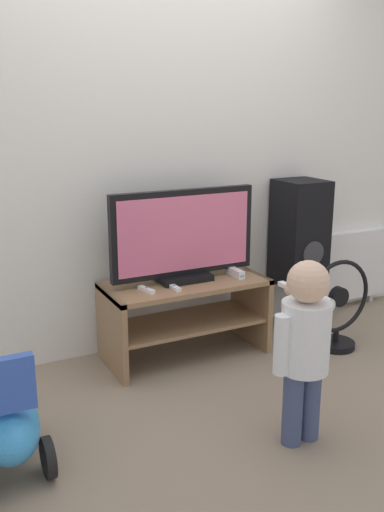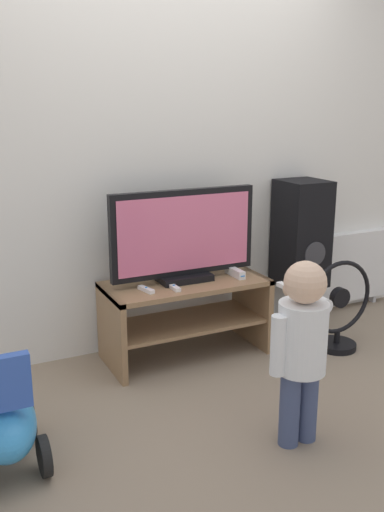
{
  "view_description": "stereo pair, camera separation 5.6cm",
  "coord_description": "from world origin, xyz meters",
  "px_view_note": "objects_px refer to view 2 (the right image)",
  "views": [
    {
      "loc": [
        -1.48,
        -2.76,
        1.55
      ],
      "look_at": [
        0.0,
        0.14,
        0.67
      ],
      "focal_mm": 40.0,
      "sensor_mm": 36.0,
      "label": 1
    },
    {
      "loc": [
        -1.43,
        -2.79,
        1.55
      ],
      "look_at": [
        0.0,
        0.14,
        0.67
      ],
      "focal_mm": 40.0,
      "sensor_mm": 36.0,
      "label": 2
    }
  ],
  "objects_px": {
    "remote_primary": "(146,290)",
    "speaker_tower": "(301,236)",
    "television": "(184,237)",
    "floor_fan": "(339,310)",
    "game_console": "(235,272)",
    "radiator": "(350,267)",
    "ride_on_toy": "(1,419)",
    "child": "(301,338)",
    "remote_secondary": "(174,287)"
  },
  "relations": [
    {
      "from": "television",
      "to": "remote_secondary",
      "type": "distance_m",
      "value": 0.32
    },
    {
      "from": "speaker_tower",
      "to": "floor_fan",
      "type": "xyz_separation_m",
      "value": [
        -0.01,
        -0.44,
        -0.4
      ]
    },
    {
      "from": "remote_secondary",
      "to": "speaker_tower",
      "type": "bearing_deg",
      "value": 11.03
    },
    {
      "from": "ride_on_toy",
      "to": "remote_secondary",
      "type": "bearing_deg",
      "value": 27.33
    },
    {
      "from": "child",
      "to": "radiator",
      "type": "distance_m",
      "value": 1.98
    },
    {
      "from": "game_console",
      "to": "speaker_tower",
      "type": "bearing_deg",
      "value": 12.76
    },
    {
      "from": "game_console",
      "to": "television",
      "type": "bearing_deg",
      "value": 169.98
    },
    {
      "from": "television",
      "to": "remote_primary",
      "type": "xyz_separation_m",
      "value": [
        -0.29,
        -0.09,
        -0.27
      ]
    },
    {
      "from": "game_console",
      "to": "radiator",
      "type": "xyz_separation_m",
      "value": [
        1.2,
        0.28,
        -0.19
      ]
    },
    {
      "from": "television",
      "to": "floor_fan",
      "type": "height_order",
      "value": "television"
    },
    {
      "from": "speaker_tower",
      "to": "remote_primary",
      "type": "bearing_deg",
      "value": -171.91
    },
    {
      "from": "remote_primary",
      "to": "speaker_tower",
      "type": "xyz_separation_m",
      "value": [
        1.22,
        0.17,
        0.16
      ]
    },
    {
      "from": "television",
      "to": "child",
      "type": "bearing_deg",
      "value": -86.65
    },
    {
      "from": "speaker_tower",
      "to": "television",
      "type": "bearing_deg",
      "value": -175.16
    },
    {
      "from": "television",
      "to": "speaker_tower",
      "type": "relative_size",
      "value": 0.89
    },
    {
      "from": "television",
      "to": "game_console",
      "type": "relative_size",
      "value": 4.8
    },
    {
      "from": "remote_primary",
      "to": "floor_fan",
      "type": "distance_m",
      "value": 1.27
    },
    {
      "from": "speaker_tower",
      "to": "ride_on_toy",
      "type": "height_order",
      "value": "speaker_tower"
    },
    {
      "from": "game_console",
      "to": "floor_fan",
      "type": "height_order",
      "value": "floor_fan"
    },
    {
      "from": "game_console",
      "to": "ride_on_toy",
      "type": "bearing_deg",
      "value": -157.74
    },
    {
      "from": "speaker_tower",
      "to": "ride_on_toy",
      "type": "distance_m",
      "value": 2.32
    },
    {
      "from": "game_console",
      "to": "child",
      "type": "relative_size",
      "value": 0.22
    },
    {
      "from": "child",
      "to": "floor_fan",
      "type": "height_order",
      "value": "child"
    },
    {
      "from": "floor_fan",
      "to": "remote_primary",
      "type": "bearing_deg",
      "value": 167.55
    },
    {
      "from": "child",
      "to": "ride_on_toy",
      "type": "bearing_deg",
      "value": 161.77
    },
    {
      "from": "television",
      "to": "remote_primary",
      "type": "distance_m",
      "value": 0.4
    },
    {
      "from": "game_console",
      "to": "child",
      "type": "bearing_deg",
      "value": -104.11
    },
    {
      "from": "child",
      "to": "speaker_tower",
      "type": "distance_m",
      "value": 1.48
    },
    {
      "from": "television",
      "to": "floor_fan",
      "type": "relative_size",
      "value": 1.57
    },
    {
      "from": "television",
      "to": "radiator",
      "type": "xyz_separation_m",
      "value": [
        1.52,
        0.22,
        -0.44
      ]
    },
    {
      "from": "television",
      "to": "radiator",
      "type": "relative_size",
      "value": 1.26
    },
    {
      "from": "child",
      "to": "remote_primary",
      "type": "bearing_deg",
      "value": 109.21
    },
    {
      "from": "game_console",
      "to": "ride_on_toy",
      "type": "xyz_separation_m",
      "value": [
        -1.54,
        -0.63,
        -0.3
      ]
    },
    {
      "from": "remote_primary",
      "to": "radiator",
      "type": "distance_m",
      "value": 1.85
    },
    {
      "from": "game_console",
      "to": "remote_secondary",
      "type": "bearing_deg",
      "value": -171.29
    },
    {
      "from": "television",
      "to": "speaker_tower",
      "type": "xyz_separation_m",
      "value": [
        0.93,
        0.08,
        -0.11
      ]
    },
    {
      "from": "remote_secondary",
      "to": "radiator",
      "type": "height_order",
      "value": "radiator"
    },
    {
      "from": "remote_secondary",
      "to": "radiator",
      "type": "bearing_deg",
      "value": 11.9
    },
    {
      "from": "game_console",
      "to": "radiator",
      "type": "distance_m",
      "value": 1.24
    },
    {
      "from": "child",
      "to": "floor_fan",
      "type": "relative_size",
      "value": 1.49
    },
    {
      "from": "speaker_tower",
      "to": "child",
      "type": "bearing_deg",
      "value": -126.23
    },
    {
      "from": "floor_fan",
      "to": "game_console",
      "type": "bearing_deg",
      "value": 153.04
    },
    {
      "from": "remote_primary",
      "to": "speaker_tower",
      "type": "distance_m",
      "value": 1.25
    },
    {
      "from": "speaker_tower",
      "to": "ride_on_toy",
      "type": "bearing_deg",
      "value": -160.32
    },
    {
      "from": "television",
      "to": "game_console",
      "type": "height_order",
      "value": "television"
    },
    {
      "from": "remote_primary",
      "to": "floor_fan",
      "type": "bearing_deg",
      "value": -12.45
    },
    {
      "from": "ride_on_toy",
      "to": "radiator",
      "type": "xyz_separation_m",
      "value": [
        2.74,
        0.91,
        0.11
      ]
    },
    {
      "from": "remote_primary",
      "to": "ride_on_toy",
      "type": "height_order",
      "value": "ride_on_toy"
    },
    {
      "from": "remote_secondary",
      "to": "floor_fan",
      "type": "height_order",
      "value": "floor_fan"
    },
    {
      "from": "ride_on_toy",
      "to": "radiator",
      "type": "relative_size",
      "value": 0.83
    }
  ]
}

